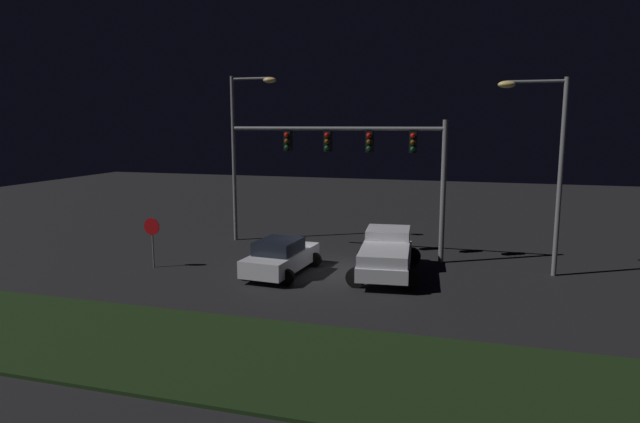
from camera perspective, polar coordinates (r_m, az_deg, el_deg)
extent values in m
plane|color=black|center=(23.91, -0.35, -6.16)|extent=(80.00, 80.00, 0.00)
cube|color=black|center=(15.77, -10.31, -14.40)|extent=(24.61, 5.44, 0.10)
cube|color=silver|center=(23.10, 6.93, -5.04)|extent=(2.52, 5.57, 0.55)
cube|color=silver|center=(24.10, 7.15, -2.74)|extent=(2.02, 2.07, 0.85)
cube|color=black|center=(24.07, 7.15, -2.45)|extent=(1.90, 1.69, 0.51)
cube|color=silver|center=(21.93, 6.76, -4.46)|extent=(2.21, 3.20, 0.45)
cylinder|color=black|center=(25.13, 4.86, -4.49)|extent=(0.80, 0.22, 0.80)
cylinder|color=black|center=(25.01, 9.57, -4.65)|extent=(0.80, 0.22, 0.80)
cylinder|color=black|center=(21.39, 3.79, -6.91)|extent=(0.80, 0.22, 0.80)
cylinder|color=black|center=(21.26, 9.35, -7.12)|extent=(0.80, 0.22, 0.80)
cube|color=silver|center=(23.33, -4.06, -5.02)|extent=(2.14, 4.53, 0.70)
cube|color=black|center=(22.96, -4.34, -3.65)|extent=(1.75, 2.12, 0.55)
cylinder|color=black|center=(25.09, -4.53, -4.70)|extent=(0.64, 0.22, 0.64)
cylinder|color=black|center=(24.38, -0.60, -5.08)|extent=(0.64, 0.22, 0.64)
cylinder|color=black|center=(22.51, -7.81, -6.37)|extent=(0.64, 0.22, 0.64)
cylinder|color=black|center=(21.72, -3.51, -6.88)|extent=(0.64, 0.22, 0.64)
cylinder|color=slate|center=(25.19, 12.76, 1.94)|extent=(0.24, 0.24, 6.50)
cylinder|color=slate|center=(25.82, 1.50, 8.68)|extent=(10.20, 0.18, 0.18)
cube|color=black|center=(25.14, 9.74, 7.17)|extent=(0.32, 0.44, 0.95)
sphere|color=red|center=(24.91, 9.69, 7.84)|extent=(0.22, 0.22, 0.22)
sphere|color=#59380A|center=(24.91, 9.67, 7.15)|extent=(0.22, 0.22, 0.22)
sphere|color=#0C4719|center=(24.93, 9.65, 6.47)|extent=(0.22, 0.22, 0.22)
cube|color=black|center=(25.45, 5.22, 7.28)|extent=(0.32, 0.44, 0.95)
sphere|color=red|center=(25.22, 5.13, 7.95)|extent=(0.22, 0.22, 0.22)
sphere|color=#59380A|center=(25.23, 5.12, 7.27)|extent=(0.22, 0.22, 0.22)
sphere|color=#0C4719|center=(25.24, 5.11, 6.59)|extent=(0.22, 0.22, 0.22)
cube|color=black|center=(25.91, 0.85, 7.35)|extent=(0.32, 0.44, 0.95)
sphere|color=red|center=(25.68, 0.71, 8.01)|extent=(0.22, 0.22, 0.22)
sphere|color=#59380A|center=(25.69, 0.71, 7.34)|extent=(0.22, 0.22, 0.22)
sphere|color=#0C4719|center=(25.70, 0.71, 6.67)|extent=(0.22, 0.22, 0.22)
cube|color=black|center=(26.52, -3.36, 7.38)|extent=(0.32, 0.44, 0.95)
sphere|color=red|center=(26.29, -3.53, 8.02)|extent=(0.22, 0.22, 0.22)
sphere|color=#59380A|center=(26.30, -3.53, 7.36)|extent=(0.22, 0.22, 0.22)
sphere|color=#0C4719|center=(26.31, -3.52, 6.71)|extent=(0.22, 0.22, 0.22)
cylinder|color=slate|center=(29.82, -9.00, 5.36)|extent=(0.20, 0.20, 8.80)
cylinder|color=slate|center=(29.42, -7.28, 13.64)|extent=(2.13, 0.12, 0.12)
ellipsoid|color=#F9CC72|center=(29.00, -5.29, 13.54)|extent=(0.70, 0.44, 0.30)
cylinder|color=slate|center=(24.40, 23.84, 3.13)|extent=(0.20, 0.20, 8.16)
cylinder|color=slate|center=(24.24, 21.72, 12.55)|extent=(2.28, 0.12, 0.12)
ellipsoid|color=#F9CC72|center=(24.16, 18.95, 12.47)|extent=(0.70, 0.44, 0.30)
cylinder|color=slate|center=(25.24, -17.09, -3.18)|extent=(0.07, 0.07, 2.20)
cylinder|color=#B20C0F|center=(25.07, -17.21, -1.52)|extent=(0.76, 0.03, 0.76)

